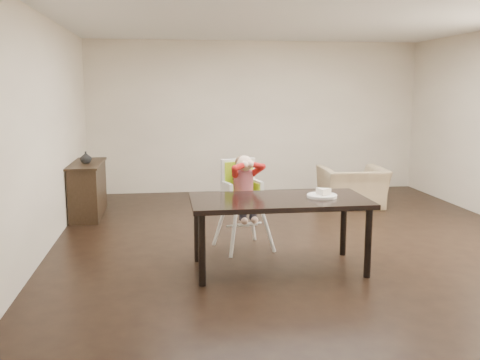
% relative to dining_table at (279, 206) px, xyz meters
% --- Properties ---
extents(ground, '(7.00, 7.00, 0.00)m').
position_rel_dining_table_xyz_m(ground, '(0.50, 0.88, -0.67)').
color(ground, black).
rests_on(ground, ground).
extents(room_walls, '(6.02, 7.02, 2.71)m').
position_rel_dining_table_xyz_m(room_walls, '(0.50, 0.88, 1.18)').
color(room_walls, beige).
rests_on(room_walls, ground).
extents(dining_table, '(1.80, 0.90, 0.75)m').
position_rel_dining_table_xyz_m(dining_table, '(0.00, 0.00, 0.00)').
color(dining_table, black).
rests_on(dining_table, ground).
extents(high_chair, '(0.56, 0.56, 1.10)m').
position_rel_dining_table_xyz_m(high_chair, '(-0.26, 0.79, 0.11)').
color(high_chair, white).
rests_on(high_chair, ground).
extents(plate, '(0.37, 0.37, 0.09)m').
position_rel_dining_table_xyz_m(plate, '(0.45, -0.00, 0.11)').
color(plate, white).
rests_on(plate, dining_table).
extents(armchair, '(0.98, 0.65, 0.85)m').
position_rel_dining_table_xyz_m(armchair, '(1.78, 2.75, -0.25)').
color(armchair, tan).
rests_on(armchair, ground).
extents(sideboard, '(0.44, 1.26, 0.79)m').
position_rel_dining_table_xyz_m(sideboard, '(-2.28, 2.74, -0.27)').
color(sideboard, black).
rests_on(sideboard, ground).
extents(vase, '(0.17, 0.18, 0.16)m').
position_rel_dining_table_xyz_m(vase, '(-2.28, 2.67, 0.20)').
color(vase, '#99999E').
rests_on(vase, sideboard).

